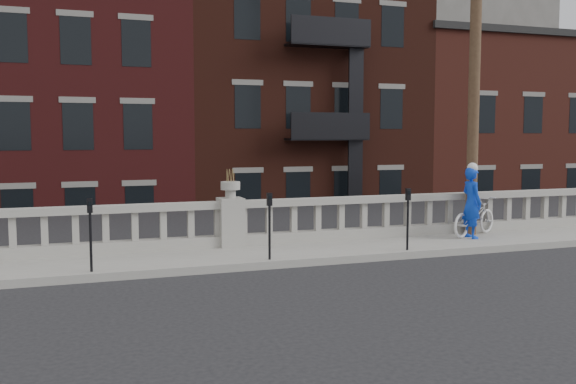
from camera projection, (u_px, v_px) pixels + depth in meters
name	position (u px, v px, depth m)	size (l,w,h in m)	color
ground	(289.00, 293.00, 10.91)	(120.00, 120.00, 0.00)	black
sidewalk	(242.00, 257.00, 13.72)	(32.00, 2.20, 0.15)	gray
balustrade	(231.00, 225.00, 14.56)	(28.00, 0.34, 1.03)	gray
planter_pedestal	(231.00, 216.00, 14.54)	(0.55, 0.55, 1.76)	gray
lower_level	(147.00, 135.00, 32.48)	(80.00, 44.00, 20.80)	#605E59
utility_pole	(476.00, 31.00, 15.88)	(1.60, 0.28, 10.00)	#422D1E
parking_meter_b	(90.00, 226.00, 11.79)	(0.10, 0.09, 1.36)	black
parking_meter_c	(269.00, 218.00, 12.95)	(0.10, 0.09, 1.36)	black
parking_meter_d	(408.00, 212.00, 14.01)	(0.10, 0.09, 1.36)	black
bicycle	(474.00, 216.00, 16.08)	(0.64, 1.83, 0.96)	silver
cyclist	(472.00, 203.00, 15.66)	(0.63, 0.42, 1.74)	#0D38C6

